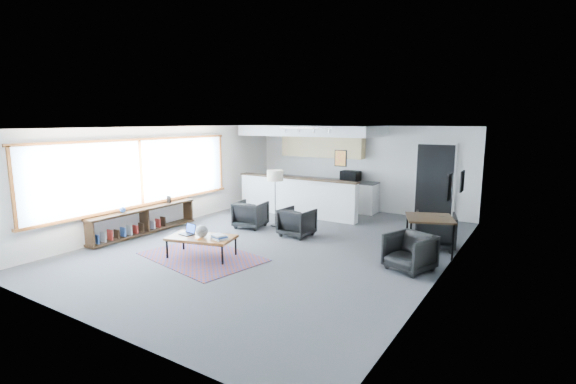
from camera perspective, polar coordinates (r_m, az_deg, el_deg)
The scene contains 21 objects.
room at distance 9.14m, azimuth -1.24°, elevation 0.61°, with size 7.02×9.02×2.62m.
window at distance 10.82m, azimuth -19.49°, elevation 2.30°, with size 0.10×5.95×1.66m.
console at distance 10.79m, azimuth -19.23°, elevation -3.79°, with size 0.35×3.00×0.80m.
kitchenette at distance 12.90m, azimuth 3.43°, elevation 3.61°, with size 4.20×1.96×2.60m.
doorway at distance 12.36m, azimuth 19.42°, elevation 1.39°, with size 1.10×0.12×2.15m.
track_light at distance 11.21m, azimuth 2.47°, elevation 8.59°, with size 1.60×0.07×0.15m.
wall_art_lower at distance 8.16m, azimuth 21.18°, elevation 0.62°, with size 0.03×0.38×0.48m.
wall_art_upper at distance 9.43m, azimuth 22.72°, elevation 1.36°, with size 0.03×0.34×0.44m.
kilim_rug at distance 8.79m, azimuth -11.66°, elevation -8.66°, with size 2.67×2.07×0.01m.
coffee_table at distance 8.67m, azimuth -11.75°, elevation -6.18°, with size 1.47×1.03×0.43m.
laptop at distance 8.88m, azimuth -13.41°, elevation -5.23°, with size 0.32×0.28×0.21m.
ceramic_pot at distance 8.58m, azimuth -11.69°, elevation -5.27°, with size 0.25×0.25×0.25m.
book_stack at distance 8.40m, azimuth -9.38°, elevation -6.10°, with size 0.35×0.31×0.09m.
coaster at distance 8.47m, azimuth -12.16°, elevation -6.33°, with size 0.09×0.09×0.01m.
armchair_left at distance 10.88m, azimuth -5.14°, elevation -2.89°, with size 0.74×0.69×0.76m, color black.
armchair_right at distance 10.05m, azimuth 1.25°, elevation -3.95°, with size 0.72×0.68×0.74m, color black.
floor_lamp at distance 10.85m, azimuth -1.78°, elevation 1.99°, with size 0.49×0.49×1.48m.
dining_table at distance 9.16m, azimuth 18.80°, elevation -3.69°, with size 1.19×1.19×0.77m.
dining_chair_near at distance 8.11m, azimuth 16.29°, elevation -8.04°, with size 0.63×0.59×0.65m, color black.
dining_chair_far at distance 9.66m, azimuth 19.46°, elevation -5.13°, with size 0.71×0.66×0.73m, color black.
microwave at distance 12.85m, azimuth 8.53°, elevation 2.34°, with size 0.56×0.31×0.38m, color black.
Camera 1 is at (4.99, -7.52, 2.75)m, focal length 26.00 mm.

